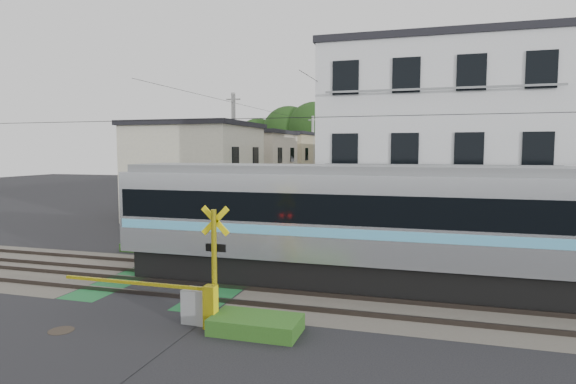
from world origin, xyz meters
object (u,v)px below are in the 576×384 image
(crossing_signal_near, at_px, (199,297))
(apartment_block, at_px, (436,147))
(manhole_cover, at_px, (61,331))
(crossing_signal_far, at_px, (168,238))
(pedestrian, at_px, (332,193))

(crossing_signal_near, bearing_deg, apartment_block, 65.78)
(apartment_block, bearing_deg, manhole_cover, -121.66)
(crossing_signal_near, distance_m, apartment_block, 14.95)
(apartment_block, bearing_deg, crossing_signal_far, -152.22)
(crossing_signal_far, distance_m, apartment_block, 13.14)
(crossing_signal_near, xyz_separation_m, apartment_block, (5.91, 13.15, 3.94))
(crossing_signal_far, height_order, manhole_cover, crossing_signal_far)
(crossing_signal_near, height_order, manhole_cover, crossing_signal_near)
(crossing_signal_far, relative_size, manhole_cover, 7.61)
(crossing_signal_far, bearing_deg, crossing_signal_near, -54.71)
(apartment_block, xyz_separation_m, pedestrian, (-7.98, 15.09, -3.74))
(crossing_signal_far, xyz_separation_m, apartment_block, (11.09, 5.84, 3.94))
(crossing_signal_near, xyz_separation_m, crossing_signal_far, (-5.17, 7.31, 0.00))
(crossing_signal_near, height_order, crossing_signal_far, same)
(crossing_signal_near, bearing_deg, manhole_cover, -154.96)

